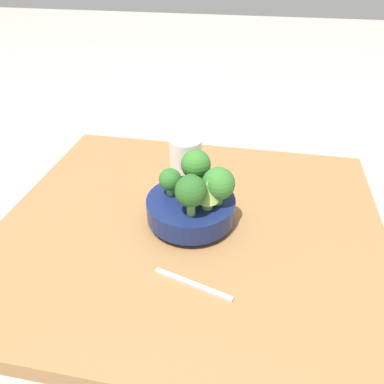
{
  "coord_description": "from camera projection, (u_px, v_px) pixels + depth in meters",
  "views": [
    {
      "loc": [
        0.13,
        -0.66,
        0.59
      ],
      "look_at": [
        0.0,
        0.01,
        0.12
      ],
      "focal_mm": 35.0,
      "sensor_mm": 36.0,
      "label": 1
    }
  ],
  "objects": [
    {
      "name": "ground_plane",
      "position": [
        190.0,
        236.0,
        0.89
      ],
      "size": [
        6.0,
        6.0,
        0.0
      ],
      "primitive_type": "plane",
      "color": "#ADA89E"
    },
    {
      "name": "table",
      "position": [
        190.0,
        230.0,
        0.88
      ],
      "size": [
        0.88,
        0.79,
        0.04
      ],
      "color": "#9E7042",
      "rests_on": "ground_plane"
    },
    {
      "name": "bowl",
      "position": [
        192.0,
        209.0,
        0.85
      ],
      "size": [
        0.2,
        0.2,
        0.06
      ],
      "color": "navy",
      "rests_on": "table"
    },
    {
      "name": "broccoli_floret_front",
      "position": [
        191.0,
        192.0,
        0.76
      ],
      "size": [
        0.07,
        0.07,
        0.09
      ],
      "color": "#6BA34C",
      "rests_on": "bowl"
    },
    {
      "name": "broccoli_floret_center",
      "position": [
        192.0,
        186.0,
        0.82
      ],
      "size": [
        0.05,
        0.05,
        0.06
      ],
      "color": "#609347",
      "rests_on": "bowl"
    },
    {
      "name": "broccoli_floret_right",
      "position": [
        218.0,
        184.0,
        0.8
      ],
      "size": [
        0.07,
        0.07,
        0.09
      ],
      "color": "#6BA34C",
      "rests_on": "bowl"
    },
    {
      "name": "broccoli_floret_back",
      "position": [
        196.0,
        165.0,
        0.86
      ],
      "size": [
        0.07,
        0.07,
        0.09
      ],
      "color": "#6BA34C",
      "rests_on": "bowl"
    },
    {
      "name": "romanesco_piece_near",
      "position": [
        208.0,
        191.0,
        0.79
      ],
      "size": [
        0.05,
        0.05,
        0.07
      ],
      "color": "#6BA34C",
      "rests_on": "bowl"
    },
    {
      "name": "broccoli_floret_left",
      "position": [
        170.0,
        180.0,
        0.83
      ],
      "size": [
        0.05,
        0.05,
        0.06
      ],
      "color": "#6BA34C",
      "rests_on": "bowl"
    },
    {
      "name": "cup",
      "position": [
        186.0,
        157.0,
        1.02
      ],
      "size": [
        0.09,
        0.09,
        0.1
      ],
      "color": "silver",
      "rests_on": "table"
    },
    {
      "name": "fork",
      "position": [
        193.0,
        284.0,
        0.71
      ],
      "size": [
        0.16,
        0.05,
        0.01
      ],
      "color": "silver",
      "rests_on": "table"
    }
  ]
}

